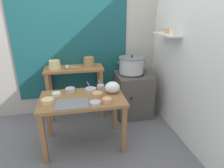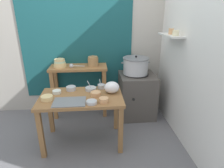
# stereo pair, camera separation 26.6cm
# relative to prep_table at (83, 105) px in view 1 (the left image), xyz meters

# --- Properties ---
(ground_plane) EXTENTS (9.00, 9.00, 0.00)m
(ground_plane) POSITION_rel_prep_table_xyz_m (0.05, -0.01, -0.61)
(ground_plane) COLOR slate
(wall_back) EXTENTS (4.40, 0.12, 2.60)m
(wall_back) POSITION_rel_prep_table_xyz_m (0.14, 1.09, 0.69)
(wall_back) COLOR #B2ADA3
(wall_back) RESTS_ON ground
(wall_right) EXTENTS (0.30, 3.20, 2.60)m
(wall_right) POSITION_rel_prep_table_xyz_m (1.45, 0.19, 0.69)
(wall_right) COLOR white
(wall_right) RESTS_ON ground
(prep_table) EXTENTS (1.10, 0.66, 0.72)m
(prep_table) POSITION_rel_prep_table_xyz_m (0.00, 0.00, 0.00)
(prep_table) COLOR olive
(prep_table) RESTS_ON ground
(back_shelf_table) EXTENTS (0.96, 0.40, 0.90)m
(back_shelf_table) POSITION_rel_prep_table_xyz_m (-0.09, 0.82, 0.07)
(back_shelf_table) COLOR #9E6B3D
(back_shelf_table) RESTS_ON ground
(stove_block) EXTENTS (0.60, 0.61, 0.78)m
(stove_block) POSITION_rel_prep_table_xyz_m (0.92, 0.69, -0.23)
(stove_block) COLOR #4C4742
(stove_block) RESTS_ON ground
(steamer_pot) EXTENTS (0.48, 0.44, 0.31)m
(steamer_pot) POSITION_rel_prep_table_xyz_m (0.88, 0.71, 0.31)
(steamer_pot) COLOR #B7BABF
(steamer_pot) RESTS_ON stove_block
(clay_pot) EXTENTS (0.17, 0.17, 0.19)m
(clay_pot) POSITION_rel_prep_table_xyz_m (0.17, 0.82, 0.37)
(clay_pot) COLOR #A37A4C
(clay_pot) RESTS_ON back_shelf_table
(bowl_stack_enamel) EXTENTS (0.20, 0.20, 0.14)m
(bowl_stack_enamel) POSITION_rel_prep_table_xyz_m (-0.38, 0.81, 0.35)
(bowl_stack_enamel) COLOR #E5C684
(bowl_stack_enamel) RESTS_ON back_shelf_table
(ladle) EXTENTS (0.25, 0.08, 0.07)m
(ladle) POSITION_rel_prep_table_xyz_m (-0.18, 0.74, 0.33)
(ladle) COLOR #B7BABF
(ladle) RESTS_ON back_shelf_table
(serving_tray) EXTENTS (0.40, 0.28, 0.01)m
(serving_tray) POSITION_rel_prep_table_xyz_m (-0.13, -0.17, 0.12)
(serving_tray) COLOR slate
(serving_tray) RESTS_ON prep_table
(plastic_bag) EXTENTS (0.21, 0.18, 0.16)m
(plastic_bag) POSITION_rel_prep_table_xyz_m (0.42, 0.07, 0.19)
(plastic_bag) COLOR white
(plastic_bag) RESTS_ON prep_table
(prep_bowl_0) EXTENTS (0.13, 0.13, 0.06)m
(prep_bowl_0) POSITION_rel_prep_table_xyz_m (-0.15, 0.22, 0.14)
(prep_bowl_0) COLOR #B7BABF
(prep_bowl_0) RESTS_ON prep_table
(prep_bowl_1) EXTENTS (0.12, 0.12, 0.06)m
(prep_bowl_1) POSITION_rel_prep_table_xyz_m (0.29, -0.21, 0.14)
(prep_bowl_1) COLOR tan
(prep_bowl_1) RESTS_ON prep_table
(prep_bowl_2) EXTENTS (0.12, 0.12, 0.04)m
(prep_bowl_2) POSITION_rel_prep_table_xyz_m (-0.34, 0.12, 0.13)
(prep_bowl_2) COLOR silver
(prep_bowl_2) RESTS_ON prep_table
(prep_bowl_3) EXTENTS (0.15, 0.15, 0.15)m
(prep_bowl_3) POSITION_rel_prep_table_xyz_m (0.13, 0.19, 0.14)
(prep_bowl_3) COLOR #B7BABF
(prep_bowl_3) RESTS_ON prep_table
(prep_bowl_4) EXTENTS (0.14, 0.14, 0.05)m
(prep_bowl_4) POSITION_rel_prep_table_xyz_m (0.20, -0.00, 0.14)
(prep_bowl_4) COLOR tan
(prep_bowl_4) RESTS_ON prep_table
(prep_bowl_5) EXTENTS (0.10, 0.10, 0.13)m
(prep_bowl_5) POSITION_rel_prep_table_xyz_m (0.28, 0.25, 0.14)
(prep_bowl_5) COLOR #B7BABF
(prep_bowl_5) RESTS_ON prep_table
(prep_bowl_6) EXTENTS (0.15, 0.15, 0.06)m
(prep_bowl_6) POSITION_rel_prep_table_xyz_m (-0.42, -0.08, 0.14)
(prep_bowl_6) COLOR #E5C684
(prep_bowl_6) RESTS_ON prep_table
(prep_bowl_7) EXTENTS (0.13, 0.13, 0.04)m
(prep_bowl_7) POSITION_rel_prep_table_xyz_m (0.14, -0.23, 0.13)
(prep_bowl_7) COLOR #B7BABF
(prep_bowl_7) RESTS_ON prep_table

